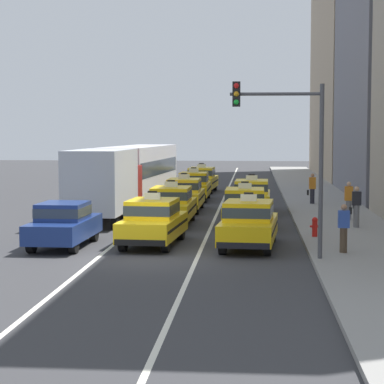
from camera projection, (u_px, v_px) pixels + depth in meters
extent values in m
plane|color=#353538|center=(147.00, 259.00, 23.90)|extent=(160.00, 160.00, 0.00)
cube|color=silver|center=(168.00, 201.00, 43.89)|extent=(0.14, 80.00, 0.01)
cube|color=silver|center=(223.00, 201.00, 43.63)|extent=(0.14, 80.00, 0.01)
cube|color=gray|center=(328.00, 210.00, 38.20)|extent=(4.00, 90.00, 0.15)
cube|color=tan|center=(354.00, 65.00, 65.91)|extent=(6.00, 22.78, 19.81)
cylinder|color=black|center=(56.00, 232.00, 27.78)|extent=(0.26, 0.65, 0.64)
cylinder|color=black|center=(94.00, 233.00, 27.62)|extent=(0.26, 0.65, 0.64)
cylinder|color=black|center=(31.00, 244.00, 24.97)|extent=(0.26, 0.65, 0.64)
cylinder|color=black|center=(74.00, 244.00, 24.81)|extent=(0.26, 0.65, 0.64)
cube|color=navy|center=(64.00, 229.00, 26.27)|extent=(1.87, 4.34, 0.66)
cube|color=navy|center=(63.00, 211.00, 26.12)|extent=(1.61, 1.94, 0.60)
cube|color=#2D3842|center=(63.00, 211.00, 26.12)|extent=(1.63, 1.96, 0.33)
cylinder|color=black|center=(93.00, 211.00, 35.04)|extent=(0.26, 0.65, 0.64)
cylinder|color=black|center=(133.00, 212.00, 34.84)|extent=(0.26, 0.65, 0.64)
cylinder|color=black|center=(71.00, 221.00, 31.18)|extent=(0.26, 0.65, 0.64)
cylinder|color=black|center=(115.00, 222.00, 30.98)|extent=(0.26, 0.65, 0.64)
cube|color=maroon|center=(117.00, 188.00, 35.83)|extent=(2.15, 2.25, 2.10)
cube|color=#2D3842|center=(121.00, 180.00, 36.86)|extent=(1.93, 0.11, 0.76)
cube|color=#B2B7C1|center=(101.00, 181.00, 32.55)|extent=(2.42, 5.25, 2.70)
cylinder|color=black|center=(135.00, 191.00, 46.80)|extent=(0.28, 0.65, 0.64)
cylinder|color=black|center=(166.00, 192.00, 46.52)|extent=(0.28, 0.65, 0.64)
cylinder|color=black|center=(108.00, 201.00, 40.18)|extent=(0.28, 0.65, 0.64)
cylinder|color=black|center=(144.00, 202.00, 39.89)|extent=(0.28, 0.65, 0.64)
cube|color=silver|center=(139.00, 171.00, 43.23)|extent=(3.20, 11.33, 2.90)
cube|color=#2D3842|center=(139.00, 167.00, 43.21)|extent=(3.19, 10.89, 0.84)
cube|color=black|center=(157.00, 148.00, 48.61)|extent=(2.13, 0.21, 0.36)
cylinder|color=black|center=(142.00, 230.00, 28.30)|extent=(0.28, 0.65, 0.64)
cylinder|color=black|center=(181.00, 231.00, 28.08)|extent=(0.28, 0.65, 0.64)
cylinder|color=black|center=(123.00, 242.00, 25.29)|extent=(0.28, 0.65, 0.64)
cylinder|color=black|center=(166.00, 243.00, 25.07)|extent=(0.28, 0.65, 0.64)
cube|color=yellow|center=(153.00, 227.00, 26.66)|extent=(2.10, 4.61, 0.70)
cube|color=black|center=(153.00, 225.00, 26.65)|extent=(2.10, 4.25, 0.10)
cube|color=yellow|center=(152.00, 208.00, 26.45)|extent=(1.74, 2.20, 0.64)
cube|color=#2D3842|center=(152.00, 208.00, 26.45)|extent=(1.76, 2.22, 0.35)
cube|color=white|center=(152.00, 196.00, 26.42)|extent=(0.57, 0.16, 0.24)
cube|color=black|center=(152.00, 192.00, 26.41)|extent=(0.33, 0.13, 0.06)
cube|color=black|center=(165.00, 226.00, 28.85)|extent=(1.72, 0.26, 0.20)
cube|color=black|center=(140.00, 243.00, 24.50)|extent=(1.72, 0.26, 0.20)
cylinder|color=black|center=(160.00, 213.00, 34.18)|extent=(0.25, 0.64, 0.64)
cylinder|color=black|center=(192.00, 214.00, 34.04)|extent=(0.25, 0.64, 0.64)
cylinder|color=black|center=(150.00, 221.00, 31.14)|extent=(0.25, 0.64, 0.64)
cylinder|color=black|center=(185.00, 222.00, 31.00)|extent=(0.25, 0.64, 0.64)
cube|color=yellow|center=(172.00, 209.00, 32.56)|extent=(1.85, 4.52, 0.70)
cube|color=black|center=(172.00, 208.00, 32.56)|extent=(1.87, 4.16, 0.10)
cube|color=yellow|center=(171.00, 194.00, 32.36)|extent=(1.62, 2.12, 0.64)
cube|color=#2D3842|center=(171.00, 194.00, 32.36)|extent=(1.64, 2.14, 0.35)
cube|color=white|center=(171.00, 184.00, 32.32)|extent=(0.56, 0.13, 0.24)
cube|color=black|center=(171.00, 181.00, 32.31)|extent=(0.32, 0.11, 0.06)
cube|color=black|center=(177.00, 210.00, 34.78)|extent=(1.71, 0.16, 0.20)
cube|color=black|center=(165.00, 221.00, 30.39)|extent=(1.71, 0.16, 0.20)
cylinder|color=black|center=(173.00, 202.00, 39.76)|extent=(0.24, 0.64, 0.64)
cylinder|color=black|center=(201.00, 202.00, 39.63)|extent=(0.24, 0.64, 0.64)
cylinder|color=black|center=(166.00, 208.00, 36.73)|extent=(0.24, 0.64, 0.64)
cylinder|color=black|center=(196.00, 208.00, 36.60)|extent=(0.24, 0.64, 0.64)
cube|color=yellow|center=(184.00, 198.00, 38.15)|extent=(1.83, 4.51, 0.70)
cube|color=black|center=(184.00, 197.00, 38.15)|extent=(1.84, 4.15, 0.10)
cube|color=yellow|center=(184.00, 185.00, 37.95)|extent=(1.61, 2.11, 0.64)
cube|color=#2D3842|center=(184.00, 185.00, 37.95)|extent=(1.63, 2.13, 0.35)
cube|color=white|center=(184.00, 176.00, 37.91)|extent=(0.56, 0.12, 0.24)
cube|color=black|center=(184.00, 174.00, 37.90)|extent=(0.32, 0.11, 0.06)
cube|color=black|center=(188.00, 199.00, 40.37)|extent=(1.71, 0.15, 0.20)
cube|color=black|center=(180.00, 207.00, 35.98)|extent=(1.71, 0.15, 0.20)
cylinder|color=black|center=(184.00, 193.00, 45.68)|extent=(0.24, 0.64, 0.64)
cylinder|color=black|center=(208.00, 193.00, 45.56)|extent=(0.24, 0.64, 0.64)
cylinder|color=black|center=(179.00, 197.00, 42.64)|extent=(0.24, 0.64, 0.64)
cylinder|color=black|center=(205.00, 197.00, 42.52)|extent=(0.24, 0.64, 0.64)
cube|color=yellow|center=(194.00, 189.00, 44.07)|extent=(1.81, 4.50, 0.70)
cube|color=black|center=(194.00, 188.00, 44.07)|extent=(1.83, 4.14, 0.10)
cube|color=yellow|center=(194.00, 178.00, 43.87)|extent=(1.60, 2.10, 0.64)
cube|color=#2D3842|center=(194.00, 178.00, 43.87)|extent=(1.62, 2.12, 0.35)
cube|color=white|center=(194.00, 170.00, 43.84)|extent=(0.56, 0.12, 0.24)
cube|color=black|center=(194.00, 168.00, 43.82)|extent=(0.32, 0.11, 0.06)
cube|color=black|center=(197.00, 190.00, 46.29)|extent=(1.71, 0.14, 0.20)
cube|color=black|center=(191.00, 196.00, 41.90)|extent=(1.71, 0.14, 0.20)
cylinder|color=black|center=(194.00, 186.00, 51.66)|extent=(0.27, 0.65, 0.64)
cylinder|color=black|center=(215.00, 186.00, 51.47)|extent=(0.27, 0.65, 0.64)
cylinder|color=black|center=(188.00, 189.00, 48.64)|extent=(0.27, 0.65, 0.64)
cylinder|color=black|center=(210.00, 189.00, 48.44)|extent=(0.27, 0.65, 0.64)
cube|color=yellow|center=(202.00, 182.00, 50.02)|extent=(2.02, 4.58, 0.70)
cube|color=black|center=(202.00, 181.00, 50.02)|extent=(2.02, 4.23, 0.10)
cube|color=yellow|center=(202.00, 172.00, 49.82)|extent=(1.70, 2.18, 0.64)
cube|color=#2D3842|center=(202.00, 172.00, 49.82)|extent=(1.72, 2.20, 0.35)
cube|color=white|center=(202.00, 166.00, 49.79)|extent=(0.57, 0.15, 0.24)
cube|color=black|center=(202.00, 163.00, 49.77)|extent=(0.33, 0.13, 0.06)
cube|color=black|center=(206.00, 184.00, 52.23)|extent=(1.71, 0.22, 0.20)
cube|color=black|center=(198.00, 188.00, 47.86)|extent=(1.71, 0.22, 0.20)
cylinder|color=black|center=(232.00, 233.00, 27.66)|extent=(0.29, 0.66, 0.64)
cylinder|color=black|center=(272.00, 233.00, 27.43)|extent=(0.29, 0.66, 0.64)
cylinder|color=black|center=(223.00, 245.00, 24.65)|extent=(0.29, 0.66, 0.64)
cylinder|color=black|center=(267.00, 246.00, 24.42)|extent=(0.29, 0.66, 0.64)
cube|color=yellow|center=(249.00, 229.00, 26.01)|extent=(2.13, 4.62, 0.70)
cube|color=black|center=(249.00, 228.00, 26.01)|extent=(2.13, 4.27, 0.10)
cube|color=yellow|center=(249.00, 210.00, 25.81)|extent=(1.75, 2.21, 0.64)
cube|color=#2D3842|center=(249.00, 210.00, 25.81)|extent=(1.78, 2.24, 0.35)
cube|color=white|center=(249.00, 198.00, 25.77)|extent=(0.57, 0.16, 0.24)
cube|color=black|center=(249.00, 193.00, 25.76)|extent=(0.33, 0.13, 0.06)
cube|color=black|center=(254.00, 228.00, 28.21)|extent=(1.72, 0.27, 0.20)
cube|color=black|center=(243.00, 246.00, 23.86)|extent=(1.72, 0.27, 0.20)
cylinder|color=black|center=(229.00, 216.00, 33.29)|extent=(0.24, 0.64, 0.64)
cylinder|color=black|center=(262.00, 216.00, 33.16)|extent=(0.24, 0.64, 0.64)
cylinder|color=black|center=(226.00, 224.00, 30.25)|extent=(0.24, 0.64, 0.64)
cylinder|color=black|center=(262.00, 224.00, 30.12)|extent=(0.24, 0.64, 0.64)
cube|color=yellow|center=(245.00, 212.00, 31.68)|extent=(1.83, 4.51, 0.70)
cube|color=black|center=(245.00, 210.00, 31.67)|extent=(1.85, 4.15, 0.10)
cube|color=yellow|center=(245.00, 196.00, 31.47)|extent=(1.61, 2.11, 0.64)
cube|color=#2D3842|center=(245.00, 196.00, 31.47)|extent=(1.63, 2.13, 0.35)
cube|color=white|center=(245.00, 186.00, 31.44)|extent=(0.56, 0.12, 0.24)
cube|color=black|center=(245.00, 182.00, 31.43)|extent=(0.32, 0.11, 0.06)
cube|color=black|center=(246.00, 212.00, 33.89)|extent=(1.71, 0.15, 0.20)
cube|color=black|center=(244.00, 224.00, 29.50)|extent=(1.71, 0.15, 0.20)
cylinder|color=black|center=(238.00, 204.00, 38.79)|extent=(0.25, 0.65, 0.64)
cylinder|color=black|center=(267.00, 204.00, 38.64)|extent=(0.25, 0.65, 0.64)
cylinder|color=black|center=(235.00, 210.00, 35.76)|extent=(0.25, 0.65, 0.64)
cylinder|color=black|center=(266.00, 210.00, 35.60)|extent=(0.25, 0.65, 0.64)
cube|color=yellow|center=(252.00, 200.00, 37.17)|extent=(1.91, 4.54, 0.70)
cube|color=black|center=(252.00, 199.00, 37.16)|extent=(1.92, 4.18, 0.10)
cube|color=yellow|center=(252.00, 187.00, 36.97)|extent=(1.65, 2.14, 0.64)
cube|color=#2D3842|center=(252.00, 187.00, 36.97)|extent=(1.67, 2.16, 0.35)
cube|color=white|center=(252.00, 178.00, 36.93)|extent=(0.56, 0.13, 0.24)
cube|color=black|center=(252.00, 175.00, 36.92)|extent=(0.32, 0.12, 0.06)
cube|color=black|center=(253.00, 201.00, 39.38)|extent=(1.71, 0.18, 0.20)
cube|color=black|center=(250.00, 209.00, 35.00)|extent=(1.71, 0.18, 0.20)
cylinder|color=slate|center=(356.00, 216.00, 30.50)|extent=(0.24, 0.24, 0.91)
cube|color=black|center=(357.00, 198.00, 30.44)|extent=(0.36, 0.22, 0.56)
sphere|color=tan|center=(357.00, 189.00, 30.41)|extent=(0.20, 0.20, 0.20)
cube|color=black|center=(350.00, 211.00, 30.50)|extent=(0.10, 0.20, 0.28)
cylinder|color=#23232D|center=(312.00, 196.00, 40.60)|extent=(0.24, 0.24, 0.80)
cube|color=orange|center=(312.00, 183.00, 40.55)|extent=(0.36, 0.22, 0.63)
sphere|color=#9E7051|center=(313.00, 175.00, 40.51)|extent=(0.20, 0.20, 0.20)
cube|color=black|center=(308.00, 192.00, 40.61)|extent=(0.10, 0.20, 0.28)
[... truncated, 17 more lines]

